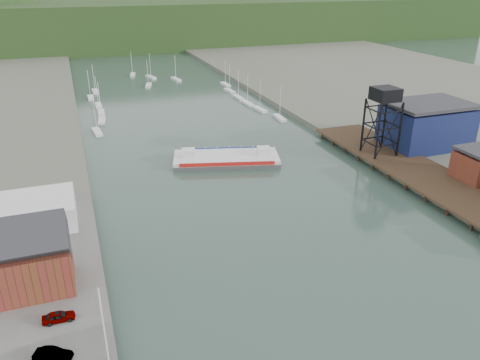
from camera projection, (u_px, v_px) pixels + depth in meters
west_quay at (46, 338)px, 57.76m from camera, size 16.00×80.00×1.60m
east_pier at (421, 173)px, 102.82m from camera, size 14.00×70.00×2.45m
harbor_building at (25, 262)px, 63.58m from camera, size 12.20×8.20×8.90m
white_shed at (21, 214)px, 81.05m from camera, size 18.00×12.00×4.50m
flagpole at (105, 335)px, 48.59m from camera, size 0.16×0.16×12.00m
lift_tower at (385, 98)px, 107.79m from camera, size 6.50×6.50×16.00m
blue_shed at (426, 125)px, 117.67m from camera, size 20.50×14.50×11.30m
marina_sailboats at (167, 97)px, 172.24m from camera, size 57.71×92.65×0.90m
distant_hills at (109, 26)px, 306.88m from camera, size 500.00×120.00×80.00m
chain_ferry at (226, 158)px, 113.01m from camera, size 26.91×16.40×3.62m
car_west_a at (59, 316)px, 59.16m from camera, size 4.03×1.64×1.37m
car_west_b at (53, 355)px, 53.17m from camera, size 4.57×3.15×1.43m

